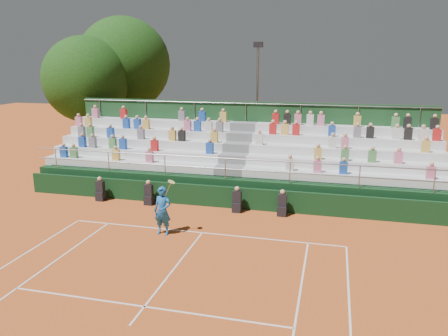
% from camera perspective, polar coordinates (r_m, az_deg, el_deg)
% --- Properties ---
extents(ground, '(90.00, 90.00, 0.00)m').
position_cam_1_polar(ground, '(17.41, -2.85, -8.45)').
color(ground, '#C65621').
rests_on(ground, ground).
extents(courtside_wall, '(20.00, 0.15, 1.00)m').
position_cam_1_polar(courtside_wall, '(20.14, -0.21, -3.79)').
color(courtside_wall, black).
rests_on(courtside_wall, ground).
extents(line_officials, '(9.19, 0.40, 1.19)m').
position_cam_1_polar(line_officials, '(20.13, -4.57, -3.91)').
color(line_officials, black).
rests_on(line_officials, ground).
extents(grandstand, '(20.00, 5.20, 4.40)m').
position_cam_1_polar(grandstand, '(23.02, 1.79, -0.05)').
color(grandstand, black).
rests_on(grandstand, ground).
extents(tennis_player, '(0.89, 0.50, 2.22)m').
position_cam_1_polar(tennis_player, '(17.10, -8.02, -5.55)').
color(tennis_player, '#165DAA').
rests_on(tennis_player, ground).
extents(tree_west, '(5.68, 5.68, 8.23)m').
position_cam_1_polar(tree_west, '(31.02, -17.59, 10.94)').
color(tree_west, '#372214').
rests_on(tree_west, ground).
extents(tree_east, '(6.66, 6.66, 9.69)m').
position_cam_1_polar(tree_east, '(33.11, -12.95, 13.07)').
color(tree_east, '#372214').
rests_on(tree_east, ground).
extents(floodlight_mast, '(0.60, 0.25, 7.78)m').
position_cam_1_polar(floodlight_mast, '(29.16, 4.38, 9.78)').
color(floodlight_mast, gray).
rests_on(floodlight_mast, ground).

